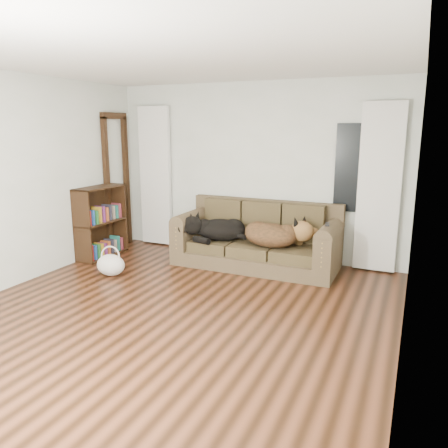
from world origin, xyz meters
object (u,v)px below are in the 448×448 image
at_px(dog_shepherd, 274,236).
at_px(tote_bag, 111,264).
at_px(dog_black_lab, 217,231).
at_px(bookshelf, 101,224).
at_px(sofa, 256,235).

relative_size(dog_shepherd, tote_bag, 2.00).
distance_m(dog_black_lab, bookshelf, 1.82).
xyz_separation_m(dog_black_lab, bookshelf, (-1.77, -0.40, 0.02)).
relative_size(sofa, tote_bag, 5.78).
bearing_deg(dog_shepherd, dog_black_lab, 12.39).
height_order(sofa, tote_bag, sofa).
relative_size(dog_black_lab, tote_bag, 1.87).
bearing_deg(dog_shepherd, sofa, -6.73).
bearing_deg(dog_black_lab, tote_bag, -143.96).
distance_m(dog_shepherd, tote_bag, 2.23).
bearing_deg(sofa, bookshelf, -167.73).
height_order(dog_shepherd, tote_bag, dog_shepherd).
bearing_deg(bookshelf, tote_bag, -47.93).
height_order(dog_shepherd, bookshelf, bookshelf).
bearing_deg(sofa, tote_bag, -143.84).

